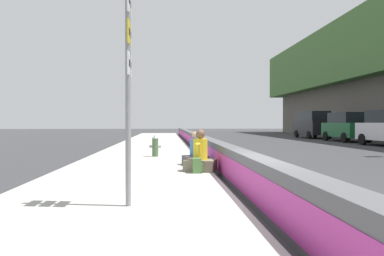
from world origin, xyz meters
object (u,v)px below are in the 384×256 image
at_px(route_sign_post, 128,77).
at_px(parked_car_far, 312,124).
at_px(seated_person_middle, 196,154).
at_px(backpack, 197,166).
at_px(seated_person_foreground, 200,158).
at_px(parked_car_midline, 346,127).
at_px(fire_hydrant, 155,145).

relative_size(route_sign_post, parked_car_far, 0.70).
bearing_deg(seated_person_middle, backpack, 176.62).
bearing_deg(seated_person_foreground, parked_car_midline, -37.18).
height_order(fire_hydrant, parked_car_far, parked_car_far).
distance_m(seated_person_foreground, backpack, 0.45).
distance_m(seated_person_foreground, parked_car_far, 27.08).
relative_size(fire_hydrant, parked_car_far, 0.17).
bearing_deg(parked_car_midline, backpack, 143.18).
xyz_separation_m(seated_person_middle, parked_car_far, (22.25, -13.06, 0.88)).
distance_m(fire_hydrant, seated_person_middle, 3.24).
height_order(seated_person_foreground, parked_car_far, parked_car_far).
height_order(route_sign_post, seated_person_foreground, route_sign_post).
distance_m(backpack, parked_car_midline, 22.11).
bearing_deg(seated_person_middle, parked_car_midline, -39.69).
bearing_deg(seated_person_middle, route_sign_post, 164.69).
distance_m(seated_person_middle, parked_car_midline, 20.57).
distance_m(fire_hydrant, parked_car_far, 24.14).
height_order(backpack, parked_car_far, parked_car_far).
bearing_deg(route_sign_post, seated_person_middle, -15.31).
bearing_deg(seated_person_foreground, backpack, 162.14).
height_order(seated_person_foreground, backpack, seated_person_foreground).
relative_size(fire_hydrant, seated_person_middle, 0.83).
relative_size(route_sign_post, seated_person_middle, 3.38).
xyz_separation_m(route_sign_post, parked_car_midline, (21.46, -14.67, -1.05)).
height_order(seated_person_middle, parked_car_far, parked_car_far).
distance_m(fire_hydrant, backpack, 4.97).
height_order(route_sign_post, seated_person_middle, route_sign_post).
distance_m(route_sign_post, seated_person_foreground, 4.78).
xyz_separation_m(fire_hydrant, backpack, (-4.79, -1.27, -0.25)).
relative_size(seated_person_middle, backpack, 2.66).
relative_size(route_sign_post, seated_person_foreground, 3.10).
xyz_separation_m(seated_person_middle, backpack, (-1.87, 0.11, -0.14)).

